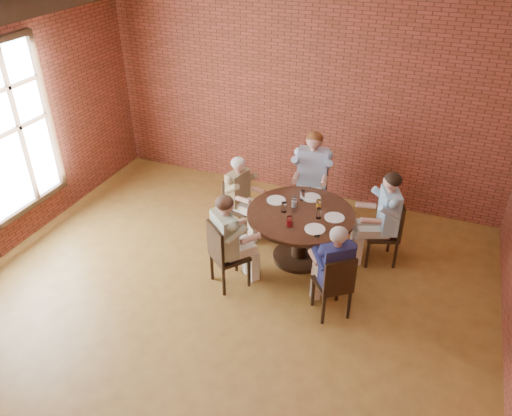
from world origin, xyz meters
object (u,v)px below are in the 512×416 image
at_px(diner_d, 229,241).
at_px(chair_e, 335,284).
at_px(diner_a, 383,219).
at_px(diner_b, 312,177).
at_px(chair_a, 388,229).
at_px(dining_table, 300,227).
at_px(chair_c, 237,204).
at_px(chair_d, 224,253).
at_px(smartphone, 317,234).
at_px(diner_c, 241,197).
at_px(chair_b, 312,184).
at_px(diner_e, 334,271).

distance_m(diner_d, chair_e, 1.40).
xyz_separation_m(diner_a, diner_b, (-1.19, 0.70, 0.04)).
bearing_deg(diner_d, diner_a, -105.28).
height_order(chair_a, diner_a, diner_a).
relative_size(chair_a, diner_a, 0.70).
xyz_separation_m(dining_table, chair_e, (0.72, -0.92, -0.04)).
bearing_deg(diner_a, chair_e, -33.79).
relative_size(diner_a, chair_c, 1.52).
bearing_deg(dining_table, chair_d, -129.10).
bearing_deg(chair_a, chair_e, -36.75).
bearing_deg(smartphone, dining_table, 121.35).
xyz_separation_m(diner_a, chair_e, (-0.30, -1.31, -0.18)).
distance_m(chair_a, smartphone, 1.14).
bearing_deg(diner_c, diner_a, -71.14).
xyz_separation_m(diner_a, diner_d, (-1.69, -1.21, -0.02)).
distance_m(chair_b, diner_b, 0.20).
relative_size(diner_d, smartphone, 9.84).
distance_m(chair_a, diner_e, 1.36).
height_order(dining_table, diner_d, diner_d).
xyz_separation_m(diner_b, diner_e, (0.85, -1.96, -0.09)).
xyz_separation_m(chair_b, chair_c, (-0.87, -0.89, -0.04)).
relative_size(chair_b, diner_c, 0.79).
xyz_separation_m(dining_table, diner_a, (1.02, 0.39, 0.14)).
bearing_deg(diner_b, diner_a, -39.54).
distance_m(diner_c, smartphone, 1.50).
bearing_deg(diner_b, chair_b, 90.00).
height_order(chair_a, chair_e, chair_a).
distance_m(diner_b, chair_d, 2.06).
distance_m(chair_a, chair_d, 2.24).
bearing_deg(smartphone, diner_a, 40.38).
bearing_deg(diner_e, chair_c, -71.76).
bearing_deg(dining_table, diner_a, 20.80).
bearing_deg(diner_e, diner_b, -104.42).
xyz_separation_m(chair_c, smartphone, (1.39, -0.70, 0.27)).
bearing_deg(chair_d, diner_d, -90.00).
distance_m(chair_d, chair_e, 1.44).
xyz_separation_m(diner_a, chair_d, (-1.74, -1.27, -0.17)).
xyz_separation_m(chair_d, diner_e, (1.39, 0.02, 0.12)).
distance_m(chair_a, diner_d, 2.16).
xyz_separation_m(chair_c, diner_c, (0.07, -0.02, 0.13)).
distance_m(diner_a, chair_e, 1.36).
height_order(diner_a, smartphone, diner_a).
height_order(chair_a, smartphone, chair_a).
bearing_deg(diner_d, chair_b, -64.33).
bearing_deg(chair_b, chair_e, -75.81).
relative_size(diner_b, diner_e, 1.14).
distance_m(diner_c, chair_d, 1.20).
bearing_deg(chair_c, chair_d, -148.44).
relative_size(dining_table, diner_e, 1.15).
distance_m(diner_e, smartphone, 0.59).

